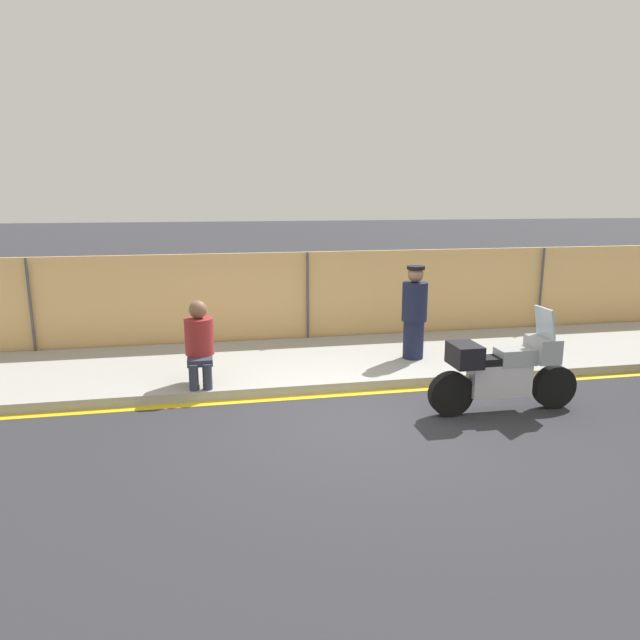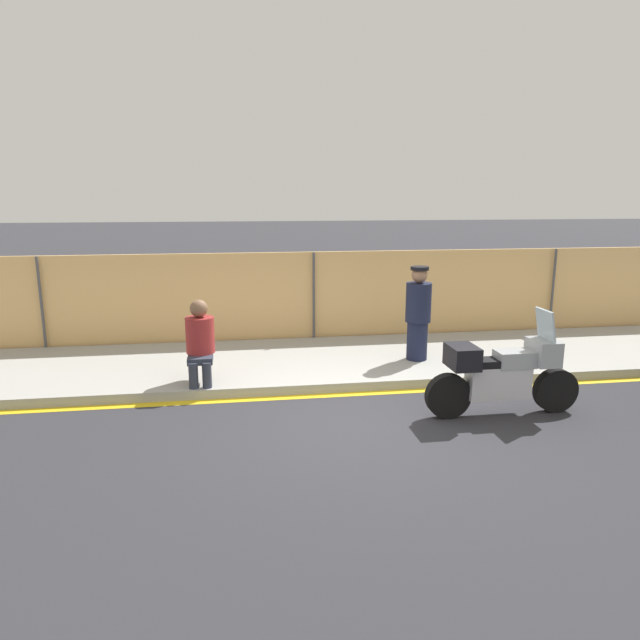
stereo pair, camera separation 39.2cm
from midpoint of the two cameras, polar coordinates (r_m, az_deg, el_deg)
ground_plane at (r=7.64m, az=2.82°, el=-10.39°), size 120.00×120.00×0.00m
sidewalk at (r=10.12m, az=-0.90°, el=-4.15°), size 37.95×2.92×0.15m
curb_paint_stripe at (r=8.70m, az=0.95°, el=-7.45°), size 37.95×0.18×0.01m
storefront_fence at (r=11.42m, az=-2.31°, el=2.17°), size 36.05×0.17×1.86m
motorcycle at (r=8.20m, az=16.56°, el=-4.92°), size 2.18×0.51×1.46m
officer_standing at (r=9.97m, az=8.31°, el=0.77°), size 0.44×0.44×1.63m
person_seated_on_curb at (r=8.81m, az=-13.24°, el=-1.87°), size 0.44×0.68×1.26m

